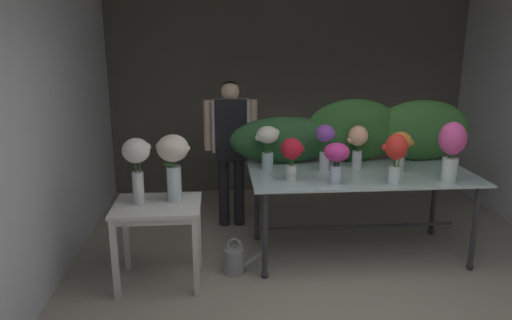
{
  "coord_description": "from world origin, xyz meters",
  "views": [
    {
      "loc": [
        -0.97,
        -2.72,
        2.12
      ],
      "look_at": [
        -0.64,
        1.32,
        1.06
      ],
      "focal_mm": 33.75,
      "sensor_mm": 36.0,
      "label": 1
    }
  ],
  "objects_px": {
    "vase_violet_snapdragons": "(325,142)",
    "vase_white_roses_tall": "(137,160)",
    "vase_sunset_lilies": "(400,146)",
    "watering_can": "(235,260)",
    "vase_crimson_stock": "(292,154)",
    "florist": "(231,139)",
    "vase_scarlet_roses": "(396,153)",
    "vase_magenta_carnations": "(336,157)",
    "side_table_white": "(158,215)",
    "vase_ivory_tulips": "(268,142)",
    "display_table_glass": "(360,183)",
    "vase_fuchsia_anemones": "(452,147)",
    "vase_cream_lisianthus_tall": "(173,159)",
    "vase_peach_hydrangea": "(358,141)"
  },
  "relations": [
    {
      "from": "vase_peach_hydrangea",
      "to": "vase_magenta_carnations",
      "type": "bearing_deg",
      "value": -123.83
    },
    {
      "from": "side_table_white",
      "to": "vase_scarlet_roses",
      "type": "relative_size",
      "value": 1.63
    },
    {
      "from": "vase_crimson_stock",
      "to": "vase_white_roses_tall",
      "type": "height_order",
      "value": "vase_white_roses_tall"
    },
    {
      "from": "vase_white_roses_tall",
      "to": "vase_peach_hydrangea",
      "type": "bearing_deg",
      "value": 15.93
    },
    {
      "from": "florist",
      "to": "vase_scarlet_roses",
      "type": "bearing_deg",
      "value": -41.74
    },
    {
      "from": "vase_scarlet_roses",
      "to": "side_table_white",
      "type": "bearing_deg",
      "value": -179.23
    },
    {
      "from": "vase_magenta_carnations",
      "to": "vase_crimson_stock",
      "type": "relative_size",
      "value": 0.94
    },
    {
      "from": "side_table_white",
      "to": "vase_white_roses_tall",
      "type": "distance_m",
      "value": 0.5
    },
    {
      "from": "display_table_glass",
      "to": "vase_crimson_stock",
      "type": "bearing_deg",
      "value": -162.99
    },
    {
      "from": "vase_white_roses_tall",
      "to": "vase_cream_lisianthus_tall",
      "type": "height_order",
      "value": "vase_cream_lisianthus_tall"
    },
    {
      "from": "vase_peach_hydrangea",
      "to": "vase_scarlet_roses",
      "type": "bearing_deg",
      "value": -72.39
    },
    {
      "from": "florist",
      "to": "vase_magenta_carnations",
      "type": "distance_m",
      "value": 1.48
    },
    {
      "from": "display_table_glass",
      "to": "vase_magenta_carnations",
      "type": "height_order",
      "value": "vase_magenta_carnations"
    },
    {
      "from": "vase_sunset_lilies",
      "to": "watering_can",
      "type": "xyz_separation_m",
      "value": [
        -1.59,
        -0.31,
        -0.97
      ]
    },
    {
      "from": "vase_ivory_tulips",
      "to": "vase_magenta_carnations",
      "type": "bearing_deg",
      "value": -42.11
    },
    {
      "from": "side_table_white",
      "to": "vase_cream_lisianthus_tall",
      "type": "xyz_separation_m",
      "value": [
        0.15,
        0.06,
        0.47
      ]
    },
    {
      "from": "florist",
      "to": "vase_peach_hydrangea",
      "type": "height_order",
      "value": "florist"
    },
    {
      "from": "florist",
      "to": "side_table_white",
      "type": "bearing_deg",
      "value": -117.7
    },
    {
      "from": "vase_scarlet_roses",
      "to": "vase_fuchsia_anemones",
      "type": "bearing_deg",
      "value": 2.21
    },
    {
      "from": "vase_cream_lisianthus_tall",
      "to": "vase_peach_hydrangea",
      "type": "bearing_deg",
      "value": 16.67
    },
    {
      "from": "vase_violet_snapdragons",
      "to": "vase_white_roses_tall",
      "type": "bearing_deg",
      "value": -163.4
    },
    {
      "from": "vase_crimson_stock",
      "to": "vase_fuchsia_anemones",
      "type": "xyz_separation_m",
      "value": [
        1.39,
        -0.15,
        0.07
      ]
    },
    {
      "from": "vase_scarlet_roses",
      "to": "vase_ivory_tulips",
      "type": "bearing_deg",
      "value": 152.46
    },
    {
      "from": "side_table_white",
      "to": "florist",
      "type": "bearing_deg",
      "value": 62.3
    },
    {
      "from": "vase_violet_snapdragons",
      "to": "vase_fuchsia_anemones",
      "type": "height_order",
      "value": "vase_fuchsia_anemones"
    },
    {
      "from": "side_table_white",
      "to": "florist",
      "type": "xyz_separation_m",
      "value": [
        0.67,
        1.27,
        0.38
      ]
    },
    {
      "from": "vase_magenta_carnations",
      "to": "vase_violet_snapdragons",
      "type": "bearing_deg",
      "value": 91.33
    },
    {
      "from": "vase_scarlet_roses",
      "to": "florist",
      "type": "bearing_deg",
      "value": 138.26
    },
    {
      "from": "florist",
      "to": "vase_scarlet_roses",
      "type": "distance_m",
      "value": 1.87
    },
    {
      "from": "vase_fuchsia_anemones",
      "to": "vase_white_roses_tall",
      "type": "bearing_deg",
      "value": -179.02
    },
    {
      "from": "florist",
      "to": "vase_violet_snapdragons",
      "type": "distance_m",
      "value": 1.17
    },
    {
      "from": "vase_fuchsia_anemones",
      "to": "vase_ivory_tulips",
      "type": "distance_m",
      "value": 1.65
    },
    {
      "from": "vase_sunset_lilies",
      "to": "vase_crimson_stock",
      "type": "bearing_deg",
      "value": -168.63
    },
    {
      "from": "vase_white_roses_tall",
      "to": "side_table_white",
      "type": "bearing_deg",
      "value": -0.35
    },
    {
      "from": "vase_scarlet_roses",
      "to": "vase_white_roses_tall",
      "type": "relative_size",
      "value": 0.79
    },
    {
      "from": "vase_violet_snapdragons",
      "to": "vase_white_roses_tall",
      "type": "xyz_separation_m",
      "value": [
        -1.68,
        -0.5,
        -0.01
      ]
    },
    {
      "from": "side_table_white",
      "to": "vase_violet_snapdragons",
      "type": "xyz_separation_m",
      "value": [
        1.54,
        0.5,
        0.5
      ]
    },
    {
      "from": "watering_can",
      "to": "side_table_white",
      "type": "bearing_deg",
      "value": -171.0
    },
    {
      "from": "vase_ivory_tulips",
      "to": "vase_white_roses_tall",
      "type": "height_order",
      "value": "vase_white_roses_tall"
    },
    {
      "from": "florist",
      "to": "vase_scarlet_roses",
      "type": "xyz_separation_m",
      "value": [
        1.39,
        -1.24,
        0.11
      ]
    },
    {
      "from": "display_table_glass",
      "to": "watering_can",
      "type": "bearing_deg",
      "value": -165.75
    },
    {
      "from": "vase_crimson_stock",
      "to": "vase_fuchsia_anemones",
      "type": "relative_size",
      "value": 0.72
    },
    {
      "from": "vase_crimson_stock",
      "to": "florist",
      "type": "bearing_deg",
      "value": 115.41
    },
    {
      "from": "display_table_glass",
      "to": "vase_scarlet_roses",
      "type": "bearing_deg",
      "value": -64.67
    },
    {
      "from": "vase_magenta_carnations",
      "to": "watering_can",
      "type": "xyz_separation_m",
      "value": [
        -0.89,
        0.02,
        -0.96
      ]
    },
    {
      "from": "display_table_glass",
      "to": "vase_ivory_tulips",
      "type": "relative_size",
      "value": 4.94
    },
    {
      "from": "vase_fuchsia_anemones",
      "to": "watering_can",
      "type": "relative_size",
      "value": 1.54
    },
    {
      "from": "display_table_glass",
      "to": "vase_crimson_stock",
      "type": "height_order",
      "value": "vase_crimson_stock"
    },
    {
      "from": "display_table_glass",
      "to": "vase_cream_lisianthus_tall",
      "type": "height_order",
      "value": "vase_cream_lisianthus_tall"
    },
    {
      "from": "side_table_white",
      "to": "watering_can",
      "type": "relative_size",
      "value": 2.08
    }
  ]
}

